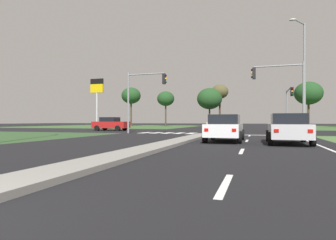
{
  "coord_description": "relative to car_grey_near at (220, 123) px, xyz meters",
  "views": [
    {
      "loc": [
        4.05,
        -1.32,
        1.16
      ],
      "look_at": [
        -4.55,
        26.29,
        1.25
      ],
      "focal_mm": 30.53,
      "sensor_mm": 36.0,
      "label": 1
    }
  ],
  "objects": [
    {
      "name": "crosswalk_bar_second",
      "position": [
        -3.08,
        -25.49,
        -0.78
      ],
      "size": [
        0.7,
        2.8,
        0.01
      ],
      "primitive_type": "cube",
      "color": "silver",
      "rests_on": "ground"
    },
    {
      "name": "treeline_fourth",
      "position": [
        -1.6,
        12.32,
        6.78
      ],
      "size": [
        3.73,
        3.73,
        9.26
      ],
      "color": "#423323",
      "rests_on": "ground"
    },
    {
      "name": "ground_plane",
      "position": [
        2.17,
        -20.29,
        -0.79
      ],
      "size": [
        200.0,
        200.0,
        0.0
      ],
      "primitive_type": "plane",
      "color": "black"
    },
    {
      "name": "car_grey_near",
      "position": [
        0.0,
        0.0,
        0.0
      ],
      "size": [
        2.08,
        4.33,
        1.54
      ],
      "rotation": [
        0.0,
        0.0,
        3.14
      ],
      "color": "slate",
      "rests_on": "ground"
    },
    {
      "name": "stop_bar_near",
      "position": [
        5.97,
        -27.29,
        -0.78
      ],
      "size": [
        6.4,
        0.5,
        0.01
      ],
      "primitive_type": "cube",
      "color": "silver",
      "rests_on": "ground"
    },
    {
      "name": "street_lamp_second",
      "position": [
        10.11,
        -24.43,
        4.64
      ],
      "size": [
        1.55,
        2.16,
        9.7
      ],
      "color": "gray",
      "rests_on": "ground"
    },
    {
      "name": "traffic_signal_far_right",
      "position": [
        9.77,
        -15.89,
        2.76
      ],
      "size": [
        0.32,
        5.66,
        5.03
      ],
      "color": "gray",
      "rests_on": "ground"
    },
    {
      "name": "traffic_signal_near_right",
      "position": [
        8.35,
        -26.89,
        3.22
      ],
      "size": [
        4.11,
        0.32,
        5.88
      ],
      "color": "gray",
      "rests_on": "ground"
    },
    {
      "name": "car_beige_second",
      "position": [
        -0.1,
        -6.69,
        0.0
      ],
      "size": [
        2.05,
        4.58,
        1.54
      ],
      "rotation": [
        0.0,
        0.0,
        3.14
      ],
      "color": "#BCAD8E",
      "rests_on": "ground"
    },
    {
      "name": "car_white_fifth",
      "position": [
        4.49,
        -35.22,
        -0.01
      ],
      "size": [
        2.0,
        4.59,
        1.51
      ],
      "color": "silver",
      "rests_on": "ground"
    },
    {
      "name": "lane_dash_second",
      "position": [
        5.67,
        -40.4,
        -0.78
      ],
      "size": [
        0.14,
        2.0,
        0.01
      ],
      "primitive_type": "cube",
      "color": "silver",
      "rests_on": "ground"
    },
    {
      "name": "median_island_far",
      "position": [
        2.17,
        4.71,
        -0.72
      ],
      "size": [
        1.2,
        36.0,
        0.14
      ],
      "primitive_type": "cube",
      "color": "#ADA89E",
      "rests_on": "ground"
    },
    {
      "name": "traffic_signal_near_left",
      "position": [
        -4.07,
        -26.89,
        3.13
      ],
      "size": [
        3.92,
        0.32,
        5.77
      ],
      "color": "gray",
      "rests_on": "ground"
    },
    {
      "name": "edge_line_right",
      "position": [
        9.02,
        -38.29,
        -0.78
      ],
      "size": [
        0.14,
        24.0,
        0.01
      ],
      "primitive_type": "cube",
      "color": "silver",
      "rests_on": "ground"
    },
    {
      "name": "crosswalk_bar_near",
      "position": [
        -4.23,
        -25.49,
        -0.78
      ],
      "size": [
        0.7,
        2.8,
        0.01
      ],
      "primitive_type": "cube",
      "color": "silver",
      "rests_on": "ground"
    },
    {
      "name": "grass_verge_far_left",
      "position": [
        -23.33,
        4.21,
        -0.78
      ],
      "size": [
        35.0,
        35.0,
        0.01
      ],
      "primitive_type": "cube",
      "color": "#385B2D",
      "rests_on": "ground"
    },
    {
      "name": "car_silver_fourth",
      "position": [
        7.74,
        -35.99,
        -0.01
      ],
      "size": [
        2.02,
        4.35,
        1.52
      ],
      "color": "#B7B7BC",
      "rests_on": "ground"
    },
    {
      "name": "crosswalk_bar_fourth",
      "position": [
        -0.78,
        -25.49,
        -0.78
      ],
      "size": [
        0.7,
        2.8,
        0.01
      ],
      "primitive_type": "cube",
      "color": "silver",
      "rests_on": "ground"
    },
    {
      "name": "treeline_third",
      "position": [
        -3.7,
        11.05,
        5.26
      ],
      "size": [
        5.48,
        5.48,
        8.39
      ],
      "color": "#423323",
      "rests_on": "ground"
    },
    {
      "name": "lane_dash_third",
      "position": [
        5.67,
        -34.4,
        -0.78
      ],
      "size": [
        0.14,
        2.0,
        0.01
      ],
      "primitive_type": "cube",
      "color": "silver",
      "rests_on": "ground"
    },
    {
      "name": "treeline_near",
      "position": [
        -21.41,
        8.55,
        6.17
      ],
      "size": [
        4.4,
        4.4,
        8.87
      ],
      "color": "#423323",
      "rests_on": "ground"
    },
    {
      "name": "car_red_third",
      "position": [
        -10.41,
        -21.16,
        0.03
      ],
      "size": [
        4.27,
        2.06,
        1.6
      ],
      "rotation": [
        0.0,
        0.0,
        -1.57
      ],
      "color": "#A31919",
      "rests_on": "ground"
    },
    {
      "name": "crosswalk_bar_third",
      "position": [
        -1.93,
        -25.49,
        -0.78
      ],
      "size": [
        0.7,
        2.8,
        0.01
      ],
      "primitive_type": "cube",
      "color": "silver",
      "rests_on": "ground"
    },
    {
      "name": "lane_dash_fourth",
      "position": [
        5.67,
        -28.4,
        -0.78
      ],
      "size": [
        0.14,
        2.0,
        0.01
      ],
      "primitive_type": "cube",
      "color": "silver",
      "rests_on": "ground"
    },
    {
      "name": "treeline_fifth",
      "position": [
        15.38,
        6.47,
        5.49
      ],
      "size": [
        5.0,
        5.0,
        8.42
      ],
      "color": "#423323",
      "rests_on": "ground"
    },
    {
      "name": "lane_dash_near",
      "position": [
        5.67,
        -46.4,
        -0.78
      ],
      "size": [
        0.14,
        2.0,
        0.01
      ],
      "primitive_type": "cube",
      "color": "silver",
      "rests_on": "ground"
    },
    {
      "name": "crosswalk_bar_fifth",
      "position": [
        0.37,
        -25.49,
        -0.78
      ],
      "size": [
        0.7,
        2.8,
        0.01
      ],
      "primitive_type": "cube",
      "color": "silver",
      "rests_on": "ground"
    },
    {
      "name": "pedestrian_at_median",
      "position": [
        2.29,
        -12.11,
        0.5
      ],
      "size": [
        0.34,
        0.34,
        1.88
      ],
      "rotation": [
        0.0,
        0.0,
        0.32
      ],
      "color": "maroon",
      "rests_on": "median_island_far"
    },
    {
      "name": "fuel_price_totem",
      "position": [
        -13.64,
        -18.95,
        4.08
      ],
      "size": [
        1.8,
        0.24,
        6.65
      ],
      "color": "silver",
      "rests_on": "ground"
    },
    {
      "name": "median_island_near",
      "position": [
        2.17,
        -39.29,
        -0.72
      ],
      "size": [
        1.2,
        22.0,
        0.14
      ],
      "primitive_type": "cube",
      "color": "gray",
      "rests_on": "ground"
    },
    {
      "name": "treeline_second",
      "position": [
        -13.17,
        8.96,
        5.3
      ],
      "size": [
        3.83,
        3.83,
        7.76
      ],
      "color": "#423323",
      "rests_on": "ground"
    }
  ]
}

